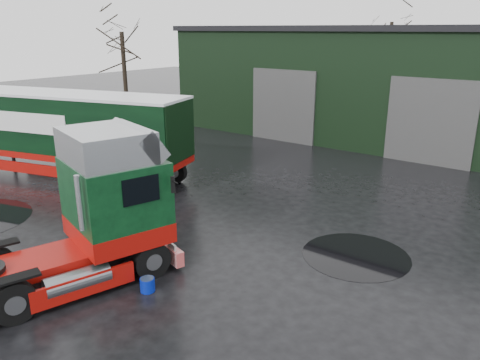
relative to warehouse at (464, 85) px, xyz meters
name	(u,v)px	position (x,y,z in m)	size (l,w,h in m)	color
ground	(198,264)	(-2.00, -20.00, -3.16)	(100.00, 100.00, 0.00)	black
warehouse	(464,85)	(0.00, 0.00, 0.00)	(32.40, 12.40, 6.30)	black
hero_tractor	(46,215)	(-4.04, -23.00, -1.24)	(2.62, 6.18, 3.84)	black
trailer_left	(59,135)	(-12.04, -17.52, -1.32)	(2.42, 11.82, 3.67)	silver
wash_bucket	(147,285)	(-2.06, -21.76, -2.99)	(0.36, 0.36, 0.34)	#071B9F
tree_left	(124,59)	(-19.00, -8.00, 1.09)	(4.40, 4.40, 8.50)	black
tree_back_a	(390,47)	(-8.00, 10.00, 1.59)	(4.40, 4.40, 9.50)	black
puddle_1	(356,256)	(1.26, -16.93, -3.15)	(3.03, 3.03, 0.01)	black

